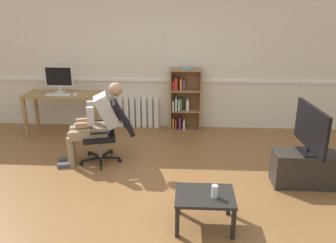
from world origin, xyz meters
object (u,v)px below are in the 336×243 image
Objects in this scene: computer_desk at (64,99)px; tv_stand at (305,169)px; office_chair at (110,129)px; person_seated at (96,121)px; computer_mouse at (76,94)px; radiator at (135,113)px; drinking_glass at (215,191)px; bookshelf at (184,100)px; keyboard at (58,95)px; imac_monitor at (59,77)px; tv_screen at (311,129)px; coffee_table at (205,199)px.

tv_stand is at bearing -24.55° from computer_desk.
person_seated reaches higher than office_chair.
computer_mouse is 1.26m from person_seated.
radiator is at bearing 17.39° from computer_desk.
tv_stand is 6.11× the size of drinking_glass.
radiator is 1.08× the size of tv_stand.
computer_mouse is at bearing -167.83° from bookshelf.
keyboard is 3.23× the size of drinking_glass.
office_chair is (1.13, -1.01, -0.25)m from keyboard.
keyboard is 0.46× the size of office_chair.
imac_monitor reaches higher than drinking_glass.
bookshelf is (2.26, 0.21, -0.45)m from imac_monitor.
computer_mouse is (0.30, 0.02, 0.01)m from keyboard.
bookshelf is at bearing 128.05° from office_chair.
bookshelf is (1.91, 0.41, -0.20)m from computer_mouse.
imac_monitor is at bearing 154.94° from tv_stand.
imac_monitor is at bearing -157.16° from person_seated.
tv_screen is 1.73m from coffee_table.
bookshelf is at bearing 96.81° from drinking_glass.
imac_monitor is at bearing 101.63° from keyboard.
imac_monitor is at bearing -166.69° from radiator.
keyboard is at bearing 134.64° from drinking_glass.
imac_monitor reaches higher than person_seated.
person_seated reaches higher than computer_mouse.
computer_desk is 1.50× the size of tv_screen.
computer_desk is at bearing -157.68° from person_seated.
tv_stand is (3.54, -1.62, -0.54)m from computer_mouse.
office_chair reaches higher than tv_stand.
tv_screen is (2.56, -2.13, 0.49)m from radiator.
office_chair reaches higher than coffee_table.
person_seated is (-0.33, -1.59, 0.36)m from radiator.
computer_desk is 0.19m from keyboard.
keyboard is (-0.03, -0.14, 0.12)m from computer_desk.
computer_mouse is 1.20m from radiator.
drinking_glass is (-1.26, -1.01, 0.21)m from tv_stand.
computer_desk is at bearing -162.61° from radiator.
office_chair reaches higher than drinking_glass.
tv_screen reaches higher than keyboard.
imac_monitor is 0.55× the size of tv_screen.
computer_mouse is 3.49m from drinking_glass.
radiator reaches higher than coffee_table.
imac_monitor is 2.31m from bookshelf.
drinking_glass is (0.10, -0.05, 0.12)m from coffee_table.
tv_screen reaches higher than computer_mouse.
keyboard reaches higher than coffee_table.
keyboard is at bearing -168.95° from bookshelf.
keyboard is 0.53× the size of tv_stand.
imac_monitor is 1.77m from office_chair.
person_seated is at bearing -52.71° from computer_desk.
imac_monitor is 0.61× the size of tv_stand.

